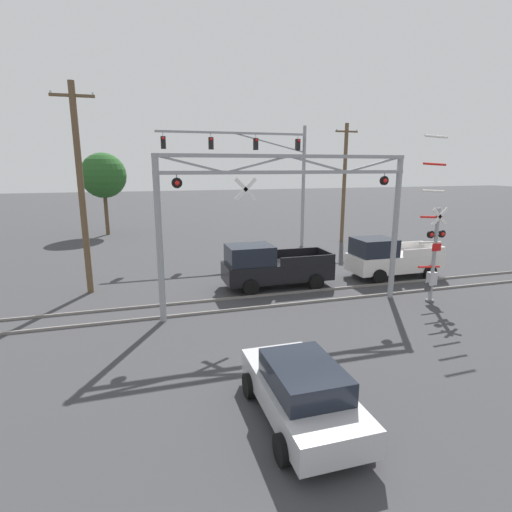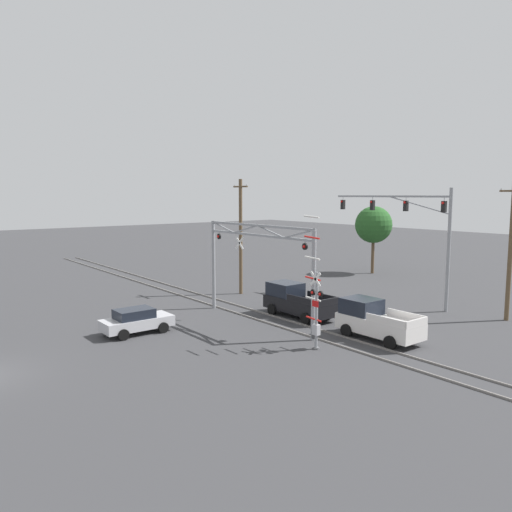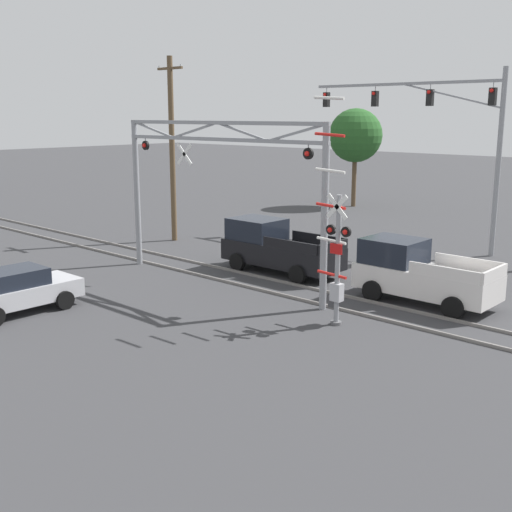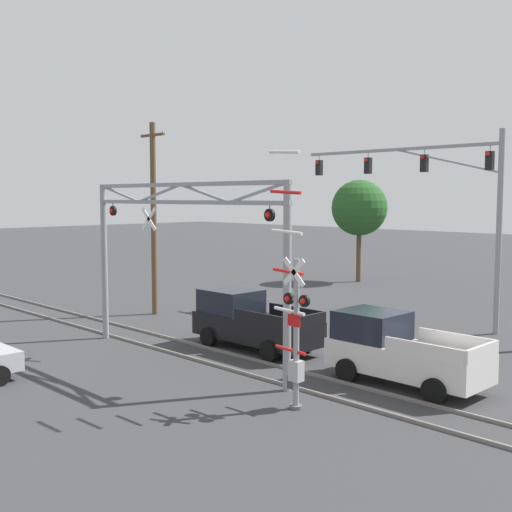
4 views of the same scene
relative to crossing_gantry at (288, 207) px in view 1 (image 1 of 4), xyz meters
name	(u,v)px [view 1 (image 1 of 4)]	position (x,y,z in m)	size (l,w,h in m)	color
rail_track_near	(284,305)	(0.01, 0.28, -4.17)	(80.00, 0.08, 0.10)	gray
rail_track_far	(273,294)	(0.01, 1.72, -4.17)	(80.00, 0.08, 0.10)	gray
crossing_gantry	(288,207)	(0.00, 0.00, 0.00)	(10.26, 0.28, 6.23)	gray
crossing_signal_mast	(433,251)	(6.24, -1.04, -1.95)	(1.45, 0.35, 7.01)	gray
traffic_signal_span	(271,164)	(3.34, 12.09, 1.70)	(10.31, 0.39, 8.54)	gray
pickup_truck_lead	(271,266)	(0.35, 3.01, -3.19)	(5.25, 2.20, 2.14)	black
pickup_truck_following	(389,258)	(6.95, 2.96, -3.19)	(4.87, 2.20, 2.14)	silver
sedan_waiting	(302,391)	(-2.34, -7.16, -3.46)	(2.02, 4.10, 1.47)	#B7B7BC
utility_pole_left	(81,189)	(-8.04, 4.63, 0.58)	(1.80, 0.28, 9.30)	brown
utility_pole_right	(344,182)	(9.57, 12.97, 0.37)	(1.80, 0.28, 8.90)	brown
background_tree_beyond_span	(103,176)	(-8.28, 21.65, 0.78)	(3.76, 3.76, 6.91)	brown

